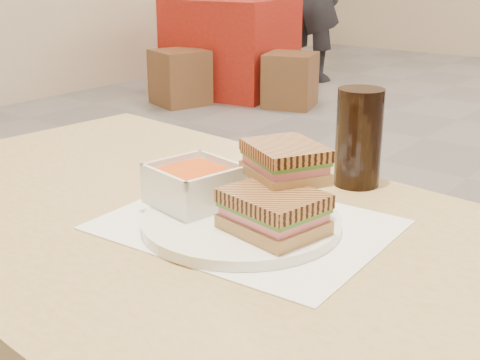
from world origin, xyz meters
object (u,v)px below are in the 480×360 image
Objects in this scene: cola_glass at (359,138)px; main_table at (187,284)px; bg_table_0 at (232,46)px; plate at (241,222)px; bg_chair_0r at (290,80)px; bg_chair_0l at (180,77)px; soup_bowl at (194,186)px; panini_lower at (274,211)px.

main_table is at bearing -115.50° from cola_glass.
bg_table_0 is (-2.83, 3.68, -0.24)m from main_table.
plate is 0.28× the size of bg_table_0.
bg_chair_0r is at bearing 121.18° from main_table.
bg_chair_0r is at bearing 32.07° from bg_chair_0l.
bg_chair_0l is 1.03× the size of bg_chair_0r.
cola_glass is at bearing 81.68° from plate.
bg_table_0 is at bearing 127.60° from main_table.
bg_chair_0l is (-2.87, 3.04, -0.58)m from soup_bowl.
bg_table_0 is 2.14× the size of bg_chair_0l.
bg_table_0 reaches higher than plate.
bg_table_0 reaches higher than bg_chair_0l.
panini_lower reaches higher than plate.
bg_table_0 reaches higher than bg_chair_0r.
soup_bowl is 4.66m from bg_table_0.
plate is 0.60× the size of bg_chair_0l.
bg_chair_0r is at bearing -13.04° from bg_table_0.
plate is 0.09m from soup_bowl.
plate is at bearing -51.37° from bg_table_0.
main_table is 7.69× the size of cola_glass.
plate is at bearing 0.18° from soup_bowl.
cola_glass reaches higher than bg_chair_0l.
bg_chair_0r is (-2.14, 3.50, -0.59)m from soup_bowl.
bg_table_0 is (-2.93, 3.67, -0.37)m from plate.
cola_glass is at bearing -55.02° from bg_chair_0r.
soup_bowl is 0.13× the size of bg_table_0.
cola_glass reaches higher than panini_lower.
soup_bowl is 4.22m from bg_chair_0l.
bg_chair_0r is (0.71, -0.16, -0.19)m from bg_table_0.
soup_bowl reaches higher than bg_chair_0l.
soup_bowl reaches higher than main_table.
cola_glass is (0.13, 0.27, 0.04)m from soup_bowl.
panini_lower is at bearing -56.94° from bg_chair_0r.
main_table reaches higher than bg_chair_0r.
panini_lower is 0.31× the size of bg_chair_0r.
plate is (0.10, 0.01, 0.12)m from main_table.
main_table is 4.21m from bg_chair_0l.
bg_chair_0r is (-2.13, 3.52, -0.43)m from main_table.
cola_glass is at bearing -42.80° from bg_chair_0l.
main_table is 2.64× the size of bg_chair_0l.
soup_bowl is 0.81× the size of cola_glass.
cola_glass is (0.13, 0.28, 0.20)m from main_table.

